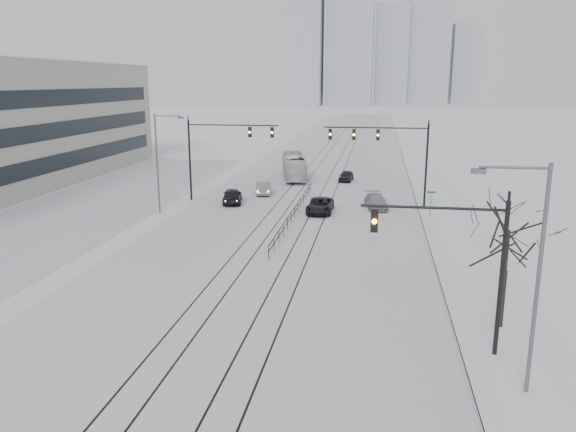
% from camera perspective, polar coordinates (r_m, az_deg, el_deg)
% --- Properties ---
extents(ground, '(500.00, 500.00, 0.00)m').
position_cam_1_polar(ground, '(22.27, -11.37, -18.62)').
color(ground, white).
rests_on(ground, ground).
extents(road, '(22.00, 260.00, 0.02)m').
position_cam_1_polar(road, '(78.76, 3.89, 4.92)').
color(road, silver).
rests_on(road, ground).
extents(sidewalk_east, '(5.00, 260.00, 0.16)m').
position_cam_1_polar(sidewalk_east, '(78.71, 13.76, 4.61)').
color(sidewalk_east, white).
rests_on(sidewalk_east, ground).
extents(curb, '(0.10, 260.00, 0.12)m').
position_cam_1_polar(curb, '(78.54, 11.97, 4.67)').
color(curb, gray).
rests_on(curb, ground).
extents(parking_strip, '(14.00, 60.00, 0.03)m').
position_cam_1_polar(parking_strip, '(60.26, -17.76, 1.64)').
color(parking_strip, silver).
rests_on(parking_strip, ground).
extents(tram_rails, '(5.30, 180.00, 0.01)m').
position_cam_1_polar(tram_rails, '(59.17, 2.10, 2.08)').
color(tram_rails, black).
rests_on(tram_rails, ground).
extents(skyline, '(96.00, 48.00, 72.00)m').
position_cam_1_polar(skyline, '(291.81, 9.09, 17.08)').
color(skyline, '#9EA4AD').
rests_on(skyline, ground).
extents(traffic_mast_near, '(6.10, 0.37, 7.00)m').
position_cam_1_polar(traffic_mast_near, '(24.92, 17.41, -3.89)').
color(traffic_mast_near, black).
rests_on(traffic_mast_near, ground).
extents(traffic_mast_ne, '(9.60, 0.37, 8.00)m').
position_cam_1_polar(traffic_mast_ne, '(52.91, 10.33, 6.81)').
color(traffic_mast_ne, black).
rests_on(traffic_mast_ne, ground).
extents(traffic_mast_nw, '(9.10, 0.37, 8.00)m').
position_cam_1_polar(traffic_mast_nw, '(56.11, -7.10, 7.10)').
color(traffic_mast_nw, black).
rests_on(traffic_mast_nw, ground).
extents(street_light_east, '(2.73, 0.25, 9.00)m').
position_cam_1_polar(street_light_east, '(22.32, 23.47, -4.69)').
color(street_light_east, '#595B60').
rests_on(street_light_east, ground).
extents(street_light_west, '(2.73, 0.25, 9.00)m').
position_cam_1_polar(street_light_west, '(51.72, -12.88, 5.92)').
color(street_light_west, '#595B60').
rests_on(street_light_west, ground).
extents(bare_tree, '(4.40, 4.40, 6.10)m').
position_cam_1_polar(bare_tree, '(28.22, 21.42, -2.35)').
color(bare_tree, black).
rests_on(bare_tree, ground).
extents(median_fence, '(0.06, 24.00, 1.00)m').
position_cam_1_polar(median_fence, '(49.37, 0.68, 0.38)').
color(median_fence, black).
rests_on(median_fence, ground).
extents(street_sign, '(0.70, 0.06, 2.40)m').
position_cam_1_polar(street_sign, '(50.82, 14.30, 1.58)').
color(street_sign, '#595B60').
rests_on(street_sign, ground).
extents(sedan_sb_inner, '(2.70, 4.77, 1.53)m').
position_cam_1_polar(sedan_sb_inner, '(55.61, -5.69, 2.06)').
color(sedan_sb_inner, black).
rests_on(sedan_sb_inner, ground).
extents(sedan_sb_outer, '(2.13, 4.34, 1.37)m').
position_cam_1_polar(sedan_sb_outer, '(59.91, -2.49, 2.87)').
color(sedan_sb_outer, gray).
rests_on(sedan_sb_outer, ground).
extents(sedan_nb_front, '(2.28, 4.86, 1.35)m').
position_cam_1_polar(sedan_nb_front, '(51.43, 3.28, 1.06)').
color(sedan_nb_front, black).
rests_on(sedan_nb_front, ground).
extents(sedan_nb_right, '(2.56, 4.78, 1.32)m').
position_cam_1_polar(sedan_nb_right, '(53.83, 8.95, 1.47)').
color(sedan_nb_right, '#9C9EA4').
rests_on(sedan_nb_right, ground).
extents(sedan_nb_far, '(1.83, 3.79, 1.25)m').
position_cam_1_polar(sedan_nb_far, '(68.17, 5.92, 4.06)').
color(sedan_nb_far, black).
rests_on(sedan_nb_far, ground).
extents(box_truck, '(4.59, 10.99, 2.98)m').
position_cam_1_polar(box_truck, '(69.66, 0.60, 5.06)').
color(box_truck, silver).
rests_on(box_truck, ground).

